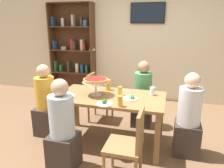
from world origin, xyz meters
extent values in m
plane|color=brown|center=(0.00, 0.00, 0.00)|extent=(12.00, 12.00, 0.00)
cube|color=beige|center=(0.00, 2.20, 1.40)|extent=(8.00, 0.12, 2.80)
cube|color=olive|center=(0.00, 0.00, 0.72)|extent=(1.56, 0.84, 0.04)
cube|color=olive|center=(-0.72, -0.36, 0.35)|extent=(0.07, 0.07, 0.70)
cube|color=olive|center=(0.72, -0.36, 0.35)|extent=(0.07, 0.07, 0.70)
cube|color=olive|center=(-0.72, 0.36, 0.35)|extent=(0.07, 0.07, 0.70)
cube|color=olive|center=(0.72, 0.36, 0.35)|extent=(0.07, 0.07, 0.70)
cube|color=#4C2D19|center=(-2.07, 1.98, 1.10)|extent=(0.03, 0.30, 2.20)
cube|color=#4C2D19|center=(-1.00, 1.98, 1.10)|extent=(0.03, 0.30, 2.20)
cube|color=#4C2D19|center=(-1.54, 2.12, 1.10)|extent=(1.10, 0.02, 2.20)
cube|color=#4C2D19|center=(-1.54, 1.98, 0.01)|extent=(1.04, 0.28, 0.02)
cube|color=#4C2D19|center=(-1.54, 1.98, 0.56)|extent=(1.04, 0.28, 0.02)
cube|color=#4C2D19|center=(-1.54, 1.98, 1.11)|extent=(1.04, 0.28, 0.02)
cube|color=#4C2D19|center=(-1.54, 1.98, 1.66)|extent=(1.04, 0.28, 0.02)
cube|color=#4C2D19|center=(-1.54, 1.98, 2.20)|extent=(1.04, 0.28, 0.02)
cube|color=#2D6B38|center=(-2.01, 1.98, 0.70)|extent=(0.05, 0.13, 0.26)
cube|color=#2D6B38|center=(-1.87, 1.98, 0.65)|extent=(0.05, 0.13, 0.16)
cube|color=#3D3838|center=(-1.65, 1.98, 0.70)|extent=(0.04, 0.13, 0.25)
cylinder|color=silver|center=(-1.44, 1.98, 0.68)|extent=(0.09, 0.09, 0.21)
cube|color=navy|center=(-1.29, 1.98, 0.67)|extent=(0.06, 0.12, 0.20)
cube|color=#2D6B38|center=(-1.17, 1.98, 0.67)|extent=(0.04, 0.13, 0.19)
cylinder|color=beige|center=(-1.03, 1.98, 0.65)|extent=(0.08, 0.08, 0.15)
cube|color=navy|center=(-2.01, 1.98, 1.23)|extent=(0.06, 0.13, 0.20)
cylinder|color=beige|center=(-1.77, 1.98, 1.16)|extent=(0.13, 0.13, 0.06)
cube|color=maroon|center=(-1.53, 1.98, 1.25)|extent=(0.07, 0.13, 0.25)
cube|color=#3D3838|center=(-1.47, 1.98, 1.23)|extent=(0.05, 0.13, 0.20)
cube|color=#B2A88E|center=(-1.27, 1.98, 1.25)|extent=(0.06, 0.13, 0.25)
cube|color=maroon|center=(-1.21, 1.98, 1.21)|extent=(0.05, 0.13, 0.17)
cylinder|color=beige|center=(-1.02, 1.98, 1.15)|extent=(0.14, 0.14, 0.04)
cube|color=navy|center=(-2.01, 1.98, 1.78)|extent=(0.06, 0.13, 0.22)
cylinder|color=silver|center=(-1.76, 1.98, 1.77)|extent=(0.07, 0.07, 0.19)
cube|color=#B2A88E|center=(-1.48, 1.98, 1.80)|extent=(0.05, 0.13, 0.26)
cube|color=#3D3838|center=(-1.26, 1.98, 1.77)|extent=(0.04, 0.11, 0.19)
cylinder|color=#3D7084|center=(-1.18, 1.98, 1.75)|extent=(0.11, 0.11, 0.14)
cube|color=black|center=(0.23, 2.11, 1.96)|extent=(0.74, 0.05, 0.44)
cube|color=#192333|center=(0.23, 2.08, 1.96)|extent=(0.70, 0.01, 0.40)
cube|color=#382D28|center=(-0.38, -0.74, 0.23)|extent=(0.34, 0.34, 0.45)
cylinder|color=silver|center=(-0.38, -0.74, 0.70)|extent=(0.30, 0.30, 0.50)
sphere|color=tan|center=(-0.38, -0.74, 1.05)|extent=(0.20, 0.20, 0.20)
cube|color=#382D28|center=(1.09, 0.00, 0.23)|extent=(0.34, 0.34, 0.45)
cylinder|color=silver|center=(1.09, 0.00, 0.70)|extent=(0.30, 0.30, 0.50)
sphere|color=beige|center=(1.09, 0.00, 1.05)|extent=(0.20, 0.20, 0.20)
cube|color=#382D28|center=(0.38, 0.70, 0.23)|extent=(0.34, 0.34, 0.45)
cylinder|color=#4C935B|center=(0.38, 0.70, 0.70)|extent=(0.30, 0.30, 0.50)
sphere|color=#A87A5B|center=(0.38, 0.70, 1.05)|extent=(0.20, 0.20, 0.20)
cube|color=#382D28|center=(-1.05, -0.03, 0.23)|extent=(0.34, 0.34, 0.45)
cylinder|color=gold|center=(-1.05, -0.03, 0.70)|extent=(0.30, 0.30, 0.50)
sphere|color=tan|center=(-1.05, -0.03, 1.05)|extent=(0.20, 0.20, 0.20)
cube|color=olive|center=(-0.39, 0.70, 0.43)|extent=(0.40, 0.40, 0.04)
cube|color=olive|center=(-0.57, 0.70, 0.66)|extent=(0.04, 0.36, 0.42)
cylinder|color=olive|center=(-0.21, 0.88, 0.21)|extent=(0.04, 0.04, 0.41)
cylinder|color=olive|center=(-0.21, 0.53, 0.21)|extent=(0.04, 0.04, 0.41)
cylinder|color=olive|center=(-0.56, 0.88, 0.21)|extent=(0.04, 0.04, 0.41)
cylinder|color=olive|center=(-0.56, 0.53, 0.21)|extent=(0.04, 0.04, 0.41)
cube|color=olive|center=(0.37, -0.75, 0.43)|extent=(0.40, 0.40, 0.04)
cube|color=olive|center=(0.55, -0.75, 0.66)|extent=(0.04, 0.36, 0.42)
cylinder|color=olive|center=(0.20, -0.57, 0.21)|extent=(0.04, 0.04, 0.41)
cylinder|color=olive|center=(0.55, -0.57, 0.21)|extent=(0.04, 0.04, 0.41)
cylinder|color=silver|center=(-0.21, -0.02, 0.75)|extent=(0.15, 0.15, 0.01)
cylinder|color=silver|center=(-0.21, -0.02, 0.84)|extent=(0.03, 0.03, 0.18)
cylinder|color=silver|center=(-0.21, -0.02, 0.94)|extent=(0.38, 0.38, 0.01)
cylinder|color=tan|center=(-0.21, -0.02, 0.96)|extent=(0.35, 0.35, 0.04)
cylinder|color=maroon|center=(-0.21, -0.02, 0.99)|extent=(0.32, 0.32, 0.00)
cylinder|color=white|center=(0.03, -0.35, 0.75)|extent=(0.21, 0.21, 0.01)
sphere|color=#2D7028|center=(0.02, -0.36, 0.78)|extent=(0.06, 0.06, 0.06)
sphere|color=#2D7028|center=(0.03, -0.31, 0.77)|extent=(0.04, 0.04, 0.04)
cylinder|color=white|center=(0.30, -0.06, 0.75)|extent=(0.22, 0.22, 0.01)
sphere|color=#2D7028|center=(0.33, -0.08, 0.78)|extent=(0.04, 0.04, 0.04)
sphere|color=#2D7028|center=(0.35, -0.09, 0.78)|extent=(0.04, 0.04, 0.04)
sphere|color=#2D7028|center=(0.33, -0.05, 0.78)|extent=(0.04, 0.04, 0.04)
cylinder|color=white|center=(-0.59, -0.21, 0.75)|extent=(0.24, 0.24, 0.01)
sphere|color=#2D7028|center=(-0.55, -0.20, 0.78)|extent=(0.05, 0.05, 0.05)
sphere|color=#2D7028|center=(-0.61, -0.25, 0.78)|extent=(0.05, 0.05, 0.05)
cylinder|color=gold|center=(0.23, -0.36, 0.81)|extent=(0.07, 0.07, 0.14)
cylinder|color=gold|center=(-0.11, 0.26, 0.82)|extent=(0.08, 0.08, 0.17)
cylinder|color=gold|center=(0.13, 0.05, 0.81)|extent=(0.06, 0.06, 0.14)
cylinder|color=white|center=(0.58, 0.20, 0.80)|extent=(0.08, 0.08, 0.12)
cube|color=silver|center=(-0.33, 0.27, 0.74)|extent=(0.18, 0.05, 0.00)
cube|color=silver|center=(0.17, 0.29, 0.74)|extent=(0.18, 0.06, 0.00)
camera|label=1|loc=(0.83, -2.83, 1.76)|focal=34.60mm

